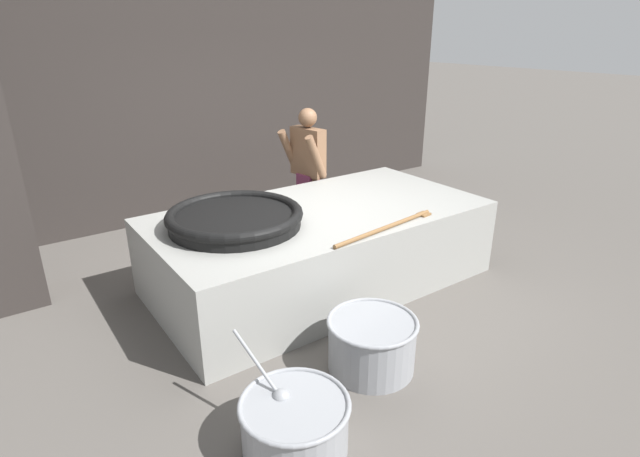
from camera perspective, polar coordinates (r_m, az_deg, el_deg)
ground_plane at (r=5.39m, az=-0.00°, el=-6.00°), size 60.00×60.00×0.00m
back_wall at (r=7.35m, az=-13.83°, el=16.87°), size 8.89×0.24×3.92m
hearth_platform at (r=5.21m, az=-0.00°, el=-2.06°), size 3.39×1.77×0.81m
giant_wok_near at (r=4.67m, az=-9.69°, el=1.24°), size 1.26×1.26×0.17m
stirring_paddle at (r=4.63m, az=7.93°, el=0.24°), size 1.28×0.23×0.04m
cook at (r=6.30m, az=-1.43°, el=6.82°), size 0.43×0.63×1.64m
prep_bowl_vegetables at (r=3.40m, az=-2.91°, el=-21.23°), size 0.72×0.92×0.64m
prep_bowl_meat at (r=4.03m, az=5.94°, el=-12.75°), size 0.72×0.72×0.44m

